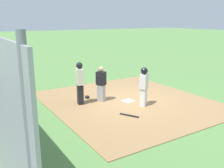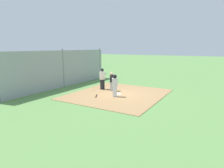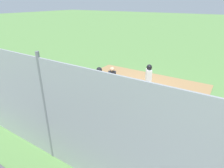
{
  "view_description": "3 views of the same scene",
  "coord_description": "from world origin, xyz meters",
  "px_view_note": "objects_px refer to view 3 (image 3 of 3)",
  "views": [
    {
      "loc": [
        8.34,
        -6.07,
        3.44
      ],
      "look_at": [
        -0.43,
        -0.55,
        0.77
      ],
      "focal_mm": 40.41,
      "sensor_mm": 36.0,
      "label": 1
    },
    {
      "loc": [
        12.24,
        6.7,
        3.47
      ],
      "look_at": [
        0.33,
        -0.32,
        0.81
      ],
      "focal_mm": 30.77,
      "sensor_mm": 36.0,
      "label": 2
    },
    {
      "loc": [
        4.07,
        -8.44,
        4.51
      ],
      "look_at": [
        -0.52,
        -1.18,
        0.76
      ],
      "focal_mm": 30.89,
      "sensor_mm": 36.0,
      "label": 3
    }
  ],
  "objects_px": {
    "catcher": "(112,81)",
    "umpire": "(100,84)",
    "home_plate": "(132,91)",
    "baseball_bat": "(150,105)",
    "runner": "(148,78)",
    "catcher_mask": "(98,93)"
  },
  "relations": [
    {
      "from": "catcher",
      "to": "umpire",
      "type": "relative_size",
      "value": 0.86
    },
    {
      "from": "home_plate",
      "to": "catcher",
      "type": "bearing_deg",
      "value": -125.1
    },
    {
      "from": "baseball_bat",
      "to": "home_plate",
      "type": "bearing_deg",
      "value": -63.77
    },
    {
      "from": "home_plate",
      "to": "runner",
      "type": "bearing_deg",
      "value": 12.74
    },
    {
      "from": "catcher",
      "to": "umpire",
      "type": "bearing_deg",
      "value": 145.36
    },
    {
      "from": "umpire",
      "to": "catcher_mask",
      "type": "height_order",
      "value": "umpire"
    },
    {
      "from": "home_plate",
      "to": "runner",
      "type": "distance_m",
      "value": 1.2
    },
    {
      "from": "home_plate",
      "to": "catcher_mask",
      "type": "distance_m",
      "value": 1.85
    },
    {
      "from": "catcher",
      "to": "catcher_mask",
      "type": "xyz_separation_m",
      "value": [
        -0.65,
        -0.35,
        -0.71
      ]
    },
    {
      "from": "catcher",
      "to": "catcher_mask",
      "type": "bearing_deg",
      "value": 89.21
    },
    {
      "from": "baseball_bat",
      "to": "catcher_mask",
      "type": "height_order",
      "value": "catcher_mask"
    },
    {
      "from": "home_plate",
      "to": "umpire",
      "type": "xyz_separation_m",
      "value": [
        -0.76,
        -1.89,
        0.91
      ]
    },
    {
      "from": "home_plate",
      "to": "baseball_bat",
      "type": "xyz_separation_m",
      "value": [
        1.42,
        -0.97,
        0.02
      ]
    },
    {
      "from": "runner",
      "to": "catcher_mask",
      "type": "distance_m",
      "value": 2.71
    },
    {
      "from": "umpire",
      "to": "baseball_bat",
      "type": "distance_m",
      "value": 2.53
    },
    {
      "from": "catcher",
      "to": "baseball_bat",
      "type": "distance_m",
      "value": 2.22
    },
    {
      "from": "catcher",
      "to": "umpire",
      "type": "distance_m",
      "value": 0.96
    },
    {
      "from": "umpire",
      "to": "runner",
      "type": "xyz_separation_m",
      "value": [
        1.55,
        2.07,
        -0.03
      ]
    },
    {
      "from": "catcher_mask",
      "to": "baseball_bat",
      "type": "bearing_deg",
      "value": 6.76
    },
    {
      "from": "home_plate",
      "to": "catcher",
      "type": "height_order",
      "value": "catcher"
    },
    {
      "from": "umpire",
      "to": "catcher",
      "type": "bearing_deg",
      "value": 6.95
    },
    {
      "from": "umpire",
      "to": "runner",
      "type": "height_order",
      "value": "umpire"
    }
  ]
}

